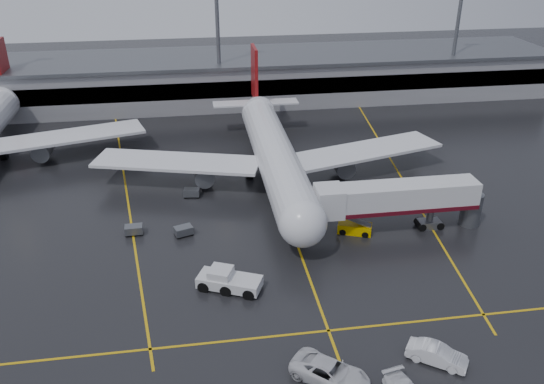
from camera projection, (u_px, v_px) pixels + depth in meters
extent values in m
plane|color=black|center=(286.00, 213.00, 69.00)|extent=(220.00, 220.00, 0.00)
cube|color=gold|center=(286.00, 213.00, 69.00)|extent=(0.25, 90.00, 0.02)
cube|color=gold|center=(328.00, 331.00, 49.54)|extent=(60.00, 0.25, 0.02)
cube|color=gold|center=(126.00, 188.00, 75.14)|extent=(9.99, 69.35, 0.02)
cube|color=gold|center=(397.00, 171.00, 80.27)|extent=(7.57, 69.64, 0.02)
cube|color=gray|center=(244.00, 79.00, 109.66)|extent=(120.00, 18.00, 8.00)
cube|color=black|center=(249.00, 89.00, 101.66)|extent=(120.00, 0.40, 3.00)
cube|color=#595B60|center=(243.00, 57.00, 107.74)|extent=(122.00, 19.00, 0.60)
cylinder|color=#595B60|center=(218.00, 42.00, 99.88)|extent=(0.70, 0.70, 25.00)
cylinder|color=#595B60|center=(456.00, 34.00, 105.96)|extent=(0.70, 0.70, 25.00)
cylinder|color=silver|center=(276.00, 156.00, 74.20)|extent=(5.20, 36.00, 5.20)
sphere|color=silver|center=(303.00, 223.00, 58.28)|extent=(5.20, 5.20, 5.20)
cone|color=silver|center=(256.00, 104.00, 92.50)|extent=(4.94, 8.00, 4.94)
cube|color=maroon|center=(254.00, 73.00, 91.20)|extent=(0.50, 5.50, 8.50)
cube|color=silver|center=(256.00, 103.00, 92.41)|extent=(14.00, 3.00, 0.25)
cube|color=silver|center=(177.00, 162.00, 74.57)|extent=(22.80, 11.83, 0.40)
cube|color=silver|center=(365.00, 151.00, 78.08)|extent=(22.80, 11.83, 0.40)
cylinder|color=#595B60|center=(204.00, 173.00, 74.78)|extent=(2.60, 4.50, 2.60)
cylinder|color=#595B60|center=(342.00, 164.00, 77.35)|extent=(2.60, 4.50, 2.60)
cylinder|color=#595B60|center=(297.00, 235.00, 62.36)|extent=(0.56, 0.56, 2.00)
cylinder|color=#595B60|center=(249.00, 171.00, 77.85)|extent=(0.56, 0.56, 2.00)
cylinder|color=#595B60|center=(295.00, 168.00, 78.71)|extent=(0.56, 0.56, 2.00)
cylinder|color=black|center=(296.00, 239.00, 62.61)|extent=(0.40, 1.10, 1.10)
cylinder|color=black|center=(249.00, 174.00, 78.05)|extent=(1.00, 1.40, 1.40)
cylinder|color=black|center=(295.00, 171.00, 78.91)|extent=(1.00, 1.40, 1.40)
cone|color=silver|center=(8.00, 94.00, 97.44)|extent=(4.94, 8.00, 4.94)
cube|color=maroon|center=(3.00, 65.00, 96.14)|extent=(0.50, 5.50, 8.50)
cube|color=silver|center=(7.00, 93.00, 97.35)|extent=(14.00, 3.00, 0.25)
cube|color=silver|center=(68.00, 136.00, 83.02)|extent=(22.80, 11.83, 0.40)
cylinder|color=#595B60|center=(43.00, 149.00, 82.29)|extent=(2.60, 4.50, 2.60)
cylinder|color=#595B60|center=(3.00, 153.00, 83.65)|extent=(0.56, 0.56, 2.00)
cylinder|color=black|center=(4.00, 155.00, 83.85)|extent=(1.00, 1.40, 1.40)
cube|color=silver|center=(400.00, 196.00, 63.35)|extent=(18.00, 3.20, 3.00)
cube|color=#4D0914|center=(398.00, 206.00, 63.93)|extent=(18.00, 3.30, 0.50)
cube|color=silver|center=(329.00, 201.00, 62.24)|extent=(3.00, 3.40, 3.30)
cylinder|color=#595B60|center=(430.00, 216.00, 65.19)|extent=(0.80, 0.80, 3.00)
cube|color=#595B60|center=(429.00, 224.00, 65.65)|extent=(2.60, 1.60, 0.90)
cylinder|color=#595B60|center=(471.00, 209.00, 65.64)|extent=(2.40, 2.40, 4.00)
cylinder|color=black|center=(420.00, 224.00, 65.51)|extent=(0.90, 1.80, 0.90)
cylinder|color=black|center=(438.00, 223.00, 65.80)|extent=(0.90, 1.80, 0.90)
cube|color=silver|center=(230.00, 282.00, 54.77)|extent=(6.68, 4.78, 1.06)
cube|color=silver|center=(221.00, 273.00, 54.58)|extent=(2.81, 2.81, 0.89)
cube|color=black|center=(221.00, 273.00, 54.58)|extent=(2.53, 2.53, 0.80)
cylinder|color=black|center=(208.00, 281.00, 55.45)|extent=(2.13, 2.90, 1.15)
cylinder|color=black|center=(230.00, 284.00, 54.91)|extent=(2.13, 2.90, 1.15)
cylinder|color=black|center=(252.00, 288.00, 54.37)|extent=(2.13, 2.90, 1.15)
cube|color=#D0A100|center=(355.00, 228.00, 64.45)|extent=(4.14, 2.89, 1.17)
cube|color=#595B60|center=(355.00, 220.00, 63.95)|extent=(3.78, 2.24, 1.33)
cylinder|color=black|center=(343.00, 229.00, 64.82)|extent=(1.35, 1.95, 0.74)
cylinder|color=black|center=(366.00, 232.00, 64.31)|extent=(1.35, 1.95, 0.74)
imported|color=silver|center=(330.00, 373.00, 43.83)|extent=(6.75, 6.36, 1.77)
imported|color=silver|center=(437.00, 355.00, 45.72)|extent=(4.98, 4.22, 1.61)
cube|color=#595B60|center=(183.00, 230.00, 63.91)|extent=(2.31, 1.87, 0.90)
cylinder|color=black|center=(179.00, 238.00, 63.39)|extent=(0.40, 0.20, 0.40)
cylinder|color=black|center=(192.00, 234.00, 64.05)|extent=(0.40, 0.20, 0.40)
cylinder|color=black|center=(176.00, 234.00, 64.19)|extent=(0.40, 0.20, 0.40)
cylinder|color=black|center=(189.00, 230.00, 64.84)|extent=(0.40, 0.20, 0.40)
cube|color=#595B60|center=(134.00, 229.00, 64.12)|extent=(2.04, 1.37, 0.90)
cylinder|color=black|center=(127.00, 236.00, 63.75)|extent=(0.40, 0.20, 0.40)
cylinder|color=black|center=(141.00, 234.00, 64.02)|extent=(0.40, 0.20, 0.40)
cylinder|color=black|center=(127.00, 231.00, 64.63)|extent=(0.40, 0.20, 0.40)
cylinder|color=black|center=(141.00, 230.00, 64.90)|extent=(0.40, 0.20, 0.40)
cube|color=#595B60|center=(192.00, 192.00, 72.63)|extent=(2.15, 1.55, 0.90)
cylinder|color=black|center=(185.00, 197.00, 72.38)|extent=(0.40, 0.20, 0.40)
cylinder|color=black|center=(198.00, 197.00, 72.41)|extent=(0.40, 0.20, 0.40)
cylinder|color=black|center=(186.00, 194.00, 73.27)|extent=(0.40, 0.20, 0.40)
cylinder|color=black|center=(199.00, 194.00, 73.30)|extent=(0.40, 0.20, 0.40)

